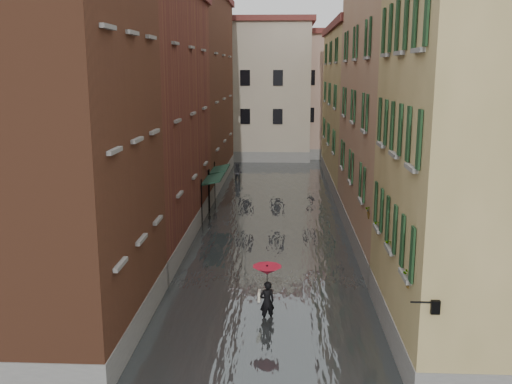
# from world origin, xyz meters

# --- Properties ---
(ground) EXTENTS (120.00, 120.00, 0.00)m
(ground) POSITION_xyz_m (0.00, 0.00, 0.00)
(ground) COLOR #545356
(ground) RESTS_ON ground
(floodwater) EXTENTS (10.00, 60.00, 0.20)m
(floodwater) POSITION_xyz_m (0.00, 13.00, 0.10)
(floodwater) COLOR #454A4C
(floodwater) RESTS_ON ground
(building_left_near) EXTENTS (6.00, 8.00, 13.00)m
(building_left_near) POSITION_xyz_m (-7.00, -2.00, 6.50)
(building_left_near) COLOR brown
(building_left_near) RESTS_ON ground
(building_left_mid) EXTENTS (6.00, 14.00, 12.50)m
(building_left_mid) POSITION_xyz_m (-7.00, 9.00, 6.25)
(building_left_mid) COLOR brown
(building_left_mid) RESTS_ON ground
(building_left_far) EXTENTS (6.00, 16.00, 14.00)m
(building_left_far) POSITION_xyz_m (-7.00, 24.00, 7.00)
(building_left_far) COLOR brown
(building_left_far) RESTS_ON ground
(building_right_near) EXTENTS (6.00, 8.00, 11.50)m
(building_right_near) POSITION_xyz_m (7.00, -2.00, 5.75)
(building_right_near) COLOR #96854D
(building_right_near) RESTS_ON ground
(building_right_mid) EXTENTS (6.00, 14.00, 13.00)m
(building_right_mid) POSITION_xyz_m (7.00, 9.00, 6.50)
(building_right_mid) COLOR #9F7E60
(building_right_mid) RESTS_ON ground
(building_right_far) EXTENTS (6.00, 16.00, 11.50)m
(building_right_far) POSITION_xyz_m (7.00, 24.00, 5.75)
(building_right_far) COLOR #96854D
(building_right_far) RESTS_ON ground
(building_end_cream) EXTENTS (12.00, 9.00, 13.00)m
(building_end_cream) POSITION_xyz_m (-3.00, 38.00, 6.50)
(building_end_cream) COLOR #B4A98F
(building_end_cream) RESTS_ON ground
(building_end_pink) EXTENTS (10.00, 9.00, 12.00)m
(building_end_pink) POSITION_xyz_m (6.00, 40.00, 6.00)
(building_end_pink) COLOR tan
(building_end_pink) RESTS_ON ground
(awning_near) EXTENTS (1.09, 2.99, 2.80)m
(awning_near) POSITION_xyz_m (-3.49, 12.85, 2.47)
(awning_near) COLOR black
(awning_near) RESTS_ON ground
(awning_far) EXTENTS (1.09, 2.78, 2.80)m
(awning_far) POSITION_xyz_m (-3.49, 16.09, 2.46)
(awning_far) COLOR black
(awning_far) RESTS_ON ground
(wall_lantern) EXTENTS (0.71, 0.22, 0.35)m
(wall_lantern) POSITION_xyz_m (4.33, -6.00, 3.01)
(wall_lantern) COLOR black
(wall_lantern) RESTS_ON ground
(window_planters) EXTENTS (0.59, 8.16, 0.84)m
(window_planters) POSITION_xyz_m (4.12, -0.76, 3.51)
(window_planters) COLOR brown
(window_planters) RESTS_ON ground
(pedestrian_main) EXTENTS (1.03, 1.03, 2.06)m
(pedestrian_main) POSITION_xyz_m (0.06, -0.63, 1.33)
(pedestrian_main) COLOR black
(pedestrian_main) RESTS_ON ground
(pedestrian_far) EXTENTS (0.86, 0.75, 1.53)m
(pedestrian_far) POSITION_xyz_m (-3.01, 24.61, 0.76)
(pedestrian_far) COLOR black
(pedestrian_far) RESTS_ON ground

